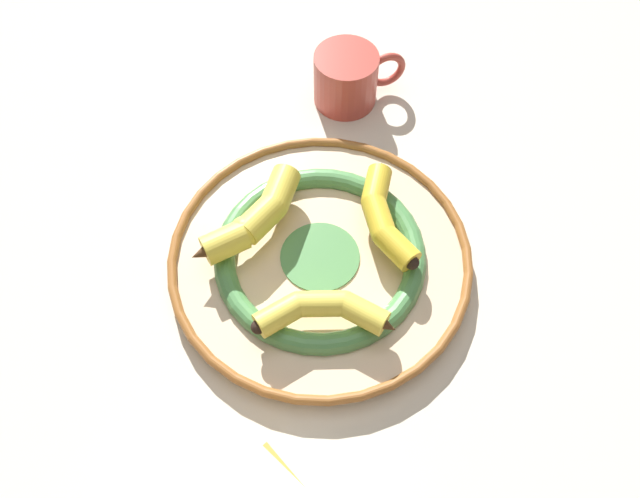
{
  "coord_description": "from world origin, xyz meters",
  "views": [
    {
      "loc": [
        -0.01,
        -0.42,
        0.71
      ],
      "look_at": [
        0.01,
        -0.02,
        0.04
      ],
      "focal_mm": 35.0,
      "sensor_mm": 36.0,
      "label": 1
    }
  ],
  "objects_px": {
    "banana_a": "(254,219)",
    "banana_b": "(383,215)",
    "coffee_mug": "(348,78)",
    "banana_c": "(324,310)",
    "decorative_bowl": "(320,258)"
  },
  "relations": [
    {
      "from": "decorative_bowl",
      "to": "banana_c",
      "type": "bearing_deg",
      "value": -90.04
    },
    {
      "from": "banana_b",
      "to": "banana_c",
      "type": "bearing_deg",
      "value": -42.44
    },
    {
      "from": "banana_a",
      "to": "banana_b",
      "type": "distance_m",
      "value": 0.16
    },
    {
      "from": "banana_b",
      "to": "coffee_mug",
      "type": "height_order",
      "value": "coffee_mug"
    },
    {
      "from": "banana_b",
      "to": "banana_c",
      "type": "height_order",
      "value": "banana_b"
    },
    {
      "from": "banana_b",
      "to": "banana_a",
      "type": "bearing_deg",
      "value": -100.09
    },
    {
      "from": "banana_a",
      "to": "coffee_mug",
      "type": "bearing_deg",
      "value": 13.46
    },
    {
      "from": "decorative_bowl",
      "to": "coffee_mug",
      "type": "distance_m",
      "value": 0.3
    },
    {
      "from": "banana_b",
      "to": "coffee_mug",
      "type": "bearing_deg",
      "value": 175.74
    },
    {
      "from": "banana_a",
      "to": "coffee_mug",
      "type": "distance_m",
      "value": 0.29
    },
    {
      "from": "banana_b",
      "to": "banana_c",
      "type": "relative_size",
      "value": 0.98
    },
    {
      "from": "banana_a",
      "to": "banana_c",
      "type": "relative_size",
      "value": 0.85
    },
    {
      "from": "banana_a",
      "to": "banana_c",
      "type": "xyz_separation_m",
      "value": [
        0.08,
        -0.13,
        -0.0
      ]
    },
    {
      "from": "banana_a",
      "to": "banana_b",
      "type": "height_order",
      "value": "banana_a"
    },
    {
      "from": "decorative_bowl",
      "to": "banana_b",
      "type": "relative_size",
      "value": 2.32
    }
  ]
}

